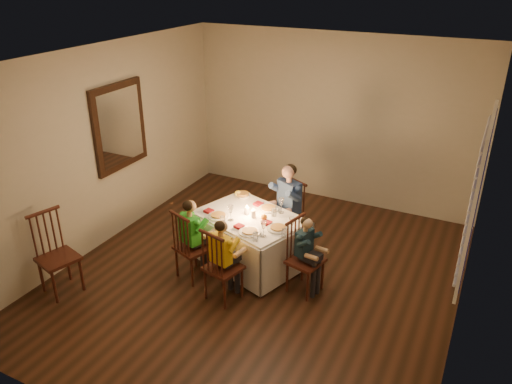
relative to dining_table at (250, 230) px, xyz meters
The scene contains 26 objects.
ground 0.57m from the dining_table, 43.32° to the right, with size 5.00×5.00×0.00m, color black.
wall_left 2.19m from the dining_table, behind, with size 0.02×5.00×2.60m, color #B9B09D.
wall_right 2.63m from the dining_table, ahead, with size 0.02×5.00×2.60m, color #B9B09D.
wall_back 2.44m from the dining_table, 84.16° to the left, with size 4.50×0.02×2.60m, color #B9B09D.
ceiling 2.15m from the dining_table, 43.32° to the right, with size 5.00×5.00×0.00m, color white.
dining_table is the anchor object (origin of this frame).
chair_adult 0.81m from the dining_table, 69.28° to the left, with size 0.37×0.35×0.91m, color #3A1B10, non-canonical shape.
chair_near_left 0.88m from the dining_table, 128.59° to the right, with size 0.37×0.35×0.91m, color #3A1B10, non-canonical shape.
chair_near_right 0.92m from the dining_table, 85.00° to the right, with size 0.37×0.35×0.91m, color #3A1B10, non-canonical shape.
chair_end 0.99m from the dining_table, 16.34° to the right, with size 0.37×0.35×0.91m, color #3A1B10, non-canonical shape.
chair_extra 2.30m from the dining_table, 137.78° to the right, with size 0.41×0.39×0.99m, color #3A1B10, non-canonical shape.
adult 0.81m from the dining_table, 69.28° to the left, with size 0.40×0.37×1.15m, color #314E7C, non-canonical shape.
child_green 0.88m from the dining_table, 128.59° to the right, with size 0.33×0.30×1.03m, color green, non-canonical shape.
child_yellow 0.92m from the dining_table, 85.00° to the right, with size 0.31×0.29×1.00m, color yellow, non-canonical shape.
child_teal 0.99m from the dining_table, 16.34° to the right, with size 0.29×0.26×0.95m, color #172D3A, non-canonical shape.
setting_adult 0.35m from the dining_table, 63.86° to the left, with size 0.26×0.26×0.02m, color silver.
setting_green 0.44m from the dining_table, 149.84° to the right, with size 0.26×0.26×0.02m, color silver.
setting_yellow 0.46m from the dining_table, 62.93° to the right, with size 0.26×0.26×0.02m, color silver.
setting_teal 0.51m from the dining_table, 18.64° to the right, with size 0.26×0.26×0.02m, color silver.
candle_left 0.25m from the dining_table, 161.58° to the left, with size 0.06×0.06×0.10m, color white.
candle_right 0.25m from the dining_table, 18.42° to the right, with size 0.06×0.06×0.10m, color white.
squash 0.61m from the dining_table, 133.51° to the left, with size 0.09×0.09×0.09m, color yellow.
orange_fruit 0.31m from the dining_table, ahead, with size 0.08×0.08×0.08m, color orange.
serving_bowl 0.57m from the dining_table, 127.42° to the left, with size 0.20×0.20×0.05m, color silver.
wall_mirror 2.24m from the dining_table, behind, with size 0.06×0.95×1.15m.
window_blinds 2.65m from the dining_table, ahead, with size 0.07×1.34×1.54m.
Camera 1 is at (2.25, -4.57, 3.51)m, focal length 35.00 mm.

